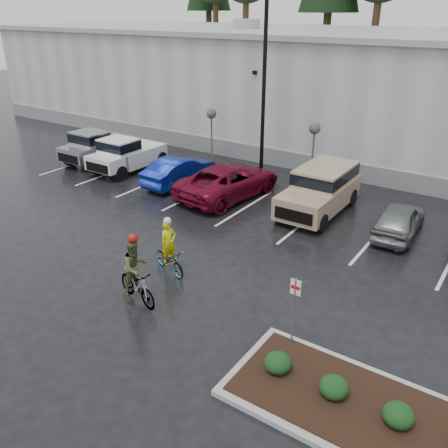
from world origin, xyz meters
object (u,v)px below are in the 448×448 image
Objects in this scene: cyclist_olive at (136,278)px; car_blue at (179,171)px; lamppost at (264,70)px; fire_lane_sign at (294,305)px; sapling_mid at (314,132)px; pickup_silver at (102,145)px; car_red at (229,181)px; pickup_white at (131,152)px; cyclist_hivis at (169,255)px; sapling_west at (211,117)px; car_grey at (399,219)px; suv_tan at (319,191)px.

car_blue is at bearing 45.92° from cyclist_olive.
lamppost is 4.19× the size of fire_lane_sign.
sapling_mid is 0.72× the size of car_blue.
car_blue is (6.55, -0.69, -0.25)m from pickup_silver.
fire_lane_sign reaches higher than car_red.
pickup_white is at bearing -5.00° from pickup_silver.
car_red is 2.77× the size of cyclist_hivis.
pickup_white is at bearing 58.77° from cyclist_olive.
cyclist_olive reaches higher than pickup_white.
sapling_west is 6.87m from pickup_silver.
car_blue is (-10.91, 8.62, -0.67)m from fire_lane_sign.
car_red is 8.17m from car_grey.
sapling_mid reaches higher than cyclist_olive.
car_blue is 1.13× the size of car_grey.
cyclist_olive is (-5.46, -9.61, 0.20)m from car_grey.
suv_tan is 2.42× the size of cyclist_hivis.
car_red is at bearing -4.33° from pickup_silver.
car_grey is (5.68, -3.91, -2.06)m from sapling_mid.
fire_lane_sign is 5.65m from cyclist_hivis.
pickup_white is 7.06m from car_red.
lamppost reaches higher than sapling_west.
cyclist_hivis is at bearing 129.79° from car_blue.
car_red is 2.44× the size of cyclist_olive.
pickup_silver is at bearing 175.00° from pickup_white.
cyclist_hivis is (-5.45, 1.30, -0.75)m from fire_lane_sign.
suv_tan is (11.54, 0.07, 0.05)m from pickup_white.
pickup_silver is (-9.66, -2.49, -4.71)m from lamppost.
suv_tan is 3.70m from car_grey.
suv_tan reaches higher than pickup_silver.
sapling_west is at bearing -39.68° from car_red.
lamppost is at bearing 123.46° from fire_lane_sign.
cyclist_olive is (5.84, -9.34, 0.14)m from car_blue.
sapling_mid is 0.81× the size of car_grey.
fire_lane_sign is 13.92m from car_blue.
pickup_silver and pickup_white have the same top height.
car_red is 1.48× the size of car_grey.
suv_tan is (7.62, 0.53, 0.30)m from car_blue.
cyclist_hivis is 0.88× the size of cyclist_olive.
sapling_west is 1.45× the size of fire_lane_sign.
lamppost is at bearing 21.13° from pickup_white.
lamppost is 1.77× the size of pickup_silver.
sapling_west is at bearing 40.37° from cyclist_olive.
car_red is (3.13, -0.04, 0.08)m from car_blue.
car_blue is (3.91, -0.46, -0.25)m from pickup_white.
lamppost is 2.07× the size of car_blue.
car_grey is (0.38, 8.89, -0.73)m from fire_lane_sign.
pickup_white is at bearing -3.65° from car_blue.
suv_tan is at bearing 109.77° from fire_lane_sign.
cyclist_hivis is at bearing -33.72° from pickup_silver.
fire_lane_sign reaches higher than suv_tan.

